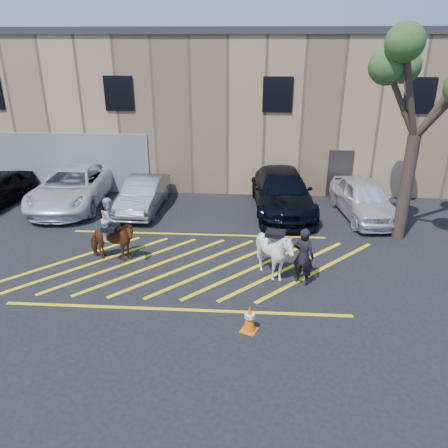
# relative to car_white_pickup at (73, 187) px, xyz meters

# --- Properties ---
(ground) EXTENTS (90.00, 90.00, 0.00)m
(ground) POSITION_rel_car_white_pickup_xyz_m (5.90, -5.15, -0.82)
(ground) COLOR black
(ground) RESTS_ON ground
(car_white_pickup) EXTENTS (3.03, 6.04, 1.64)m
(car_white_pickup) POSITION_rel_car_white_pickup_xyz_m (0.00, 0.00, 0.00)
(car_white_pickup) COLOR white
(car_white_pickup) RESTS_ON ground
(car_silver_sedan) EXTENTS (1.58, 4.23, 1.38)m
(car_silver_sedan) POSITION_rel_car_white_pickup_xyz_m (3.26, -0.48, -0.13)
(car_silver_sedan) COLOR gray
(car_silver_sedan) RESTS_ON ground
(car_blue_suv) EXTENTS (2.79, 5.94, 1.68)m
(car_blue_suv) POSITION_rel_car_white_pickup_xyz_m (9.16, -0.12, 0.02)
(car_blue_suv) COLOR black
(car_blue_suv) RESTS_ON ground
(car_white_suv) EXTENTS (2.41, 4.75, 1.55)m
(car_white_suv) POSITION_rel_car_white_pickup_xyz_m (12.48, -0.64, -0.05)
(car_white_suv) COLOR white
(car_white_suv) RESTS_ON ground
(handler) EXTENTS (0.77, 0.67, 1.77)m
(handler) POSITION_rel_car_white_pickup_xyz_m (9.45, -6.27, 0.07)
(handler) COLOR black
(handler) RESTS_ON ground
(warehouse) EXTENTS (32.42, 10.20, 7.30)m
(warehouse) POSITION_rel_car_white_pickup_xyz_m (5.89, 6.84, 2.83)
(warehouse) COLOR tan
(warehouse) RESTS_ON ground
(hatching_zone) EXTENTS (12.60, 5.12, 0.01)m
(hatching_zone) POSITION_rel_car_white_pickup_xyz_m (5.90, -5.45, -0.82)
(hatching_zone) COLOR yellow
(hatching_zone) RESTS_ON ground
(mounted_bay) EXTENTS (1.72, 0.89, 2.20)m
(mounted_bay) POSITION_rel_car_white_pickup_xyz_m (3.36, -5.22, 0.07)
(mounted_bay) COLOR maroon
(mounted_bay) RESTS_ON ground
(saddled_white) EXTENTS (1.65, 1.77, 1.67)m
(saddled_white) POSITION_rel_car_white_pickup_xyz_m (8.61, -6.03, 0.02)
(saddled_white) COLOR silver
(saddled_white) RESTS_ON ground
(traffic_cone) EXTENTS (0.50, 0.50, 0.73)m
(traffic_cone) POSITION_rel_car_white_pickup_xyz_m (7.90, -8.76, -0.46)
(traffic_cone) COLOR orange
(traffic_cone) RESTS_ON ground
(tree) EXTENTS (3.99, 4.37, 7.31)m
(tree) POSITION_rel_car_white_pickup_xyz_m (13.32, -2.72, 4.87)
(tree) COLOR #46332A
(tree) RESTS_ON ground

